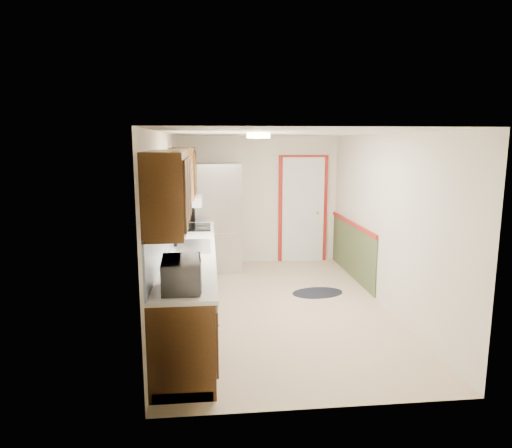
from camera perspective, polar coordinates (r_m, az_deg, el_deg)
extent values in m
cube|color=#CFB592|center=(6.52, 2.75, -10.28)|extent=(3.20, 5.20, 0.12)
cube|color=white|center=(6.11, 2.95, 11.31)|extent=(3.20, 5.20, 0.12)
cube|color=silver|center=(8.66, 0.32, 3.03)|extent=(3.20, 0.10, 2.40)
cube|color=silver|center=(3.81, 8.61, -6.36)|extent=(3.20, 0.10, 2.40)
cube|color=silver|center=(6.16, -11.09, -0.09)|extent=(0.10, 5.20, 2.40)
cube|color=silver|center=(6.60, 15.83, 0.39)|extent=(0.10, 5.20, 2.40)
cube|color=#38200C|center=(6.03, -8.22, -7.59)|extent=(0.60, 4.00, 0.90)
cube|color=white|center=(5.90, -8.19, -3.23)|extent=(0.63, 4.00, 0.04)
cube|color=#5C89E1|center=(5.86, -11.23, -0.47)|extent=(0.02, 4.00, 0.55)
cube|color=#38200C|center=(4.48, -10.89, 4.18)|extent=(0.35, 1.40, 0.75)
cube|color=#38200C|center=(7.16, -9.09, 6.43)|extent=(0.35, 1.20, 0.75)
cube|color=white|center=(5.90, -11.25, 3.58)|extent=(0.02, 1.00, 0.90)
cube|color=orange|center=(5.87, -10.93, 6.99)|extent=(0.05, 1.12, 0.24)
cube|color=#B7B7BC|center=(5.99, -8.21, -2.78)|extent=(0.52, 0.82, 0.02)
cube|color=white|center=(7.25, -8.58, 2.92)|extent=(0.45, 0.60, 0.15)
cube|color=maroon|center=(8.79, 5.86, 1.77)|extent=(0.94, 0.05, 2.08)
cube|color=white|center=(8.76, 5.89, 1.75)|extent=(0.80, 0.04, 2.00)
cube|color=#434F2C|center=(7.99, 11.92, -3.27)|extent=(0.02, 2.30, 0.90)
cube|color=maroon|center=(7.89, 11.96, 0.05)|extent=(0.04, 2.30, 0.06)
cylinder|color=#FFD88C|center=(5.87, 0.30, 10.98)|extent=(0.30, 0.30, 0.06)
imported|color=white|center=(4.26, -9.28, -5.79)|extent=(0.31, 0.54, 0.35)
cube|color=#B7B7BC|center=(8.19, -4.99, 0.87)|extent=(0.89, 0.84, 1.92)
cylinder|color=black|center=(7.80, -6.87, -0.34)|extent=(0.02, 0.02, 1.34)
ellipsoid|color=black|center=(7.12, 7.71, -8.51)|extent=(0.85, 0.62, 0.01)
cube|color=black|center=(7.29, -7.83, -0.40)|extent=(0.54, 0.65, 0.02)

